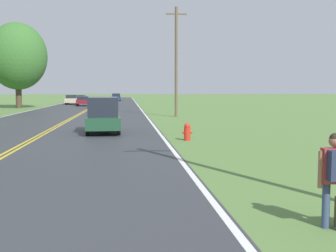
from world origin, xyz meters
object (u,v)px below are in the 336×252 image
at_px(hitchhiker_person, 335,171).
at_px(fire_hydrant, 187,132).
at_px(car_maroon_hatchback_mid_far, 83,101).
at_px(car_dark_grey_hatchback_distant, 81,99).
at_px(tree_left_verge, 17,56).
at_px(car_dark_blue_sedan_horizon, 116,97).
at_px(car_dark_green_van_mid_near, 103,115).
at_px(car_champagne_sedan_receding, 72,99).

relative_size(hitchhiker_person, fire_hydrant, 2.04).
bearing_deg(car_maroon_hatchback_mid_far, car_dark_grey_hatchback_distant, 4.95).
relative_size(fire_hydrant, car_maroon_hatchback_mid_far, 0.22).
bearing_deg(car_dark_grey_hatchback_distant, tree_left_verge, 165.26).
bearing_deg(car_dark_blue_sedan_horizon, tree_left_verge, -19.50).
relative_size(hitchhiker_person, car_dark_grey_hatchback_distant, 0.41).
relative_size(hitchhiker_person, tree_left_verge, 0.16).
bearing_deg(fire_hydrant, car_dark_green_van_mid_near, 136.44).
height_order(hitchhiker_person, fire_hydrant, hitchhiker_person).
relative_size(hitchhiker_person, car_dark_green_van_mid_near, 0.37).
relative_size(tree_left_verge, car_maroon_hatchback_mid_far, 2.94).
xyz_separation_m(fire_hydrant, car_champagne_sedan_receding, (-11.32, 48.48, 0.38)).
xyz_separation_m(tree_left_verge, car_dark_blue_sedan_horizon, (11.52, 34.12, -5.74)).
height_order(fire_hydrant, car_champagne_sedan_receding, car_champagne_sedan_receding).
bearing_deg(car_dark_grey_hatchback_distant, car_dark_blue_sedan_horizon, -24.65).
bearing_deg(fire_hydrant, car_dark_blue_sedan_horizon, 93.96).
xyz_separation_m(fire_hydrant, car_maroon_hatchback_mid_far, (-8.97, 42.18, 0.34)).
bearing_deg(car_champagne_sedan_receding, car_dark_blue_sedan_horizon, -17.89).
height_order(car_dark_grey_hatchback_distant, car_dark_blue_sedan_horizon, car_dark_blue_sedan_horizon).
height_order(car_maroon_hatchback_mid_far, car_dark_grey_hatchback_distant, car_maroon_hatchback_mid_far).
bearing_deg(car_dark_blue_sedan_horizon, car_champagne_sedan_receding, -17.86).
distance_m(fire_hydrant, car_dark_grey_hatchback_distant, 57.66).
bearing_deg(tree_left_verge, car_dark_green_van_mid_near, -68.88).
bearing_deg(fire_hydrant, car_maroon_hatchback_mid_far, 102.00).
xyz_separation_m(car_dark_green_van_mid_near, car_dark_grey_hatchback_distant, (-6.71, 52.73, -0.27)).
relative_size(car_dark_green_van_mid_near, car_maroon_hatchback_mid_far, 1.22).
distance_m(car_champagne_sedan_receding, car_dark_blue_sedan_horizon, 22.19).
bearing_deg(car_champagne_sedan_receding, car_maroon_hatchback_mid_far, -160.40).
bearing_deg(car_maroon_hatchback_mid_far, tree_left_verge, 129.47).
height_order(car_dark_green_van_mid_near, car_champagne_sedan_receding, car_dark_green_van_mid_near).
distance_m(hitchhiker_person, car_dark_grey_hatchback_distant, 70.35).
xyz_separation_m(car_champagne_sedan_receding, car_dark_blue_sedan_horizon, (6.49, 21.22, -0.01)).
bearing_deg(car_dark_grey_hatchback_distant, fire_hydrant, -169.21).
distance_m(tree_left_verge, car_dark_blue_sedan_horizon, 36.46).
distance_m(fire_hydrant, car_maroon_hatchback_mid_far, 43.13).
bearing_deg(car_dark_grey_hatchback_distant, car_dark_green_van_mid_near, -172.78).
bearing_deg(car_dark_green_van_mid_near, hitchhiker_person, 13.25).
bearing_deg(tree_left_verge, car_dark_blue_sedan_horizon, 71.34).
bearing_deg(car_dark_green_van_mid_near, car_champagne_sedan_receding, -173.48).
distance_m(fire_hydrant, car_champagne_sedan_receding, 49.79).
distance_m(car_maroon_hatchback_mid_far, car_dark_grey_hatchback_distant, 14.57).
height_order(car_dark_green_van_mid_near, car_dark_blue_sedan_horizon, car_dark_green_van_mid_near).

